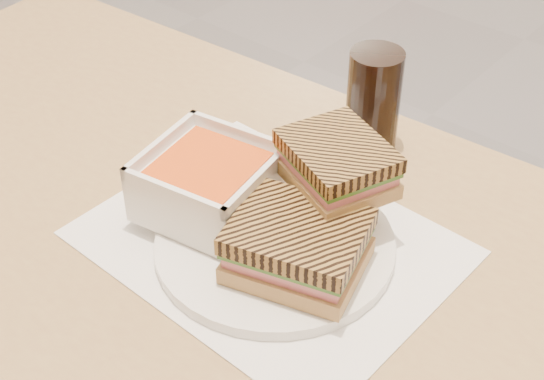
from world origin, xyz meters
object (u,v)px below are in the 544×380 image
Objects in this scene: plate at (275,245)px; cola_glass at (373,104)px; main_table at (185,297)px; panini_lower at (298,246)px; soup_bowl at (209,185)px.

plate is 0.23m from cola_glass.
cola_glass is at bearing 72.54° from main_table.
plate is at bearing -83.04° from cola_glass.
main_table is at bearing -159.50° from plate.
main_table is 8.82× the size of cola_glass.
main_table is 0.22m from panini_lower.
soup_bowl is 0.97× the size of panini_lower.
plate is 0.10m from soup_bowl.
cola_glass is (-0.07, 0.24, 0.02)m from panini_lower.
cola_glass is (0.06, 0.22, 0.02)m from soup_bowl.
cola_glass reaches higher than panini_lower.
panini_lower reaches higher than plate.
main_table is at bearing -107.46° from cola_glass.
panini_lower is at bearing -73.15° from cola_glass.
main_table is 8.12× the size of soup_bowl.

